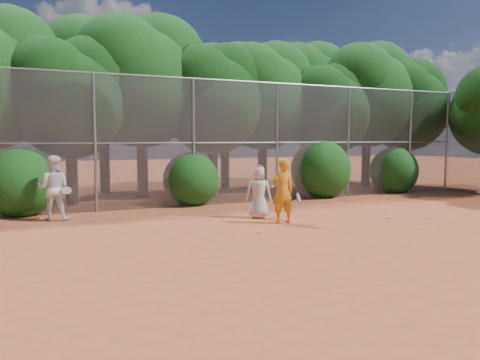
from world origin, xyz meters
name	(u,v)px	position (x,y,z in m)	size (l,w,h in m)	color
ground	(332,239)	(0.00, 0.00, 0.00)	(80.00, 80.00, 0.00)	#AD4A27
fence_back	(220,141)	(-0.12, 6.00, 2.05)	(20.05, 0.09, 4.03)	gray
tree_2	(71,93)	(-4.45, 7.83, 3.58)	(3.99, 3.47, 5.47)	black
tree_3	(142,75)	(-1.94, 8.84, 4.40)	(4.89, 4.26, 6.70)	black
tree_4	(213,94)	(0.55, 8.24, 3.76)	(4.19, 3.64, 5.73)	black
tree_5	(264,91)	(3.06, 9.04, 4.05)	(4.51, 3.92, 6.17)	black
tree_6	(329,106)	(5.55, 8.03, 3.47)	(3.86, 3.36, 5.29)	black
tree_7	(368,90)	(8.06, 8.64, 4.28)	(4.77, 4.14, 6.53)	black
tree_8	(407,102)	(10.05, 8.34, 3.82)	(4.25, 3.70, 5.82)	black
tree_10	(104,75)	(-2.93, 11.05, 4.63)	(5.15, 4.48, 7.06)	black
tree_11	(226,91)	(2.06, 10.64, 4.16)	(4.64, 4.03, 6.35)	black
tree_12	(307,89)	(6.56, 11.24, 4.51)	(5.02, 4.37, 6.88)	black
bush_0	(20,179)	(-6.00, 6.30, 1.00)	(2.00, 2.00, 2.00)	#104112
bush_1	(191,177)	(-1.00, 6.30, 0.90)	(1.80, 1.80, 1.80)	#104112
bush_2	(321,167)	(4.00, 6.30, 1.10)	(2.20, 2.20, 2.20)	#104112
bush_3	(394,168)	(7.50, 6.30, 0.95)	(1.90, 1.90, 1.90)	#104112
player_yellow	(283,191)	(-0.02, 2.08, 0.82)	(0.82, 0.56, 1.63)	orange
player_teen	(259,192)	(-0.18, 3.07, 0.71)	(0.82, 0.72, 1.43)	silver
player_white	(53,188)	(-5.21, 5.00, 0.85)	(0.97, 0.85, 1.69)	white
ball_0	(430,219)	(3.76, 0.90, 0.03)	(0.07, 0.07, 0.07)	yellow
ball_1	(370,209)	(3.45, 2.89, 0.03)	(0.07, 0.07, 0.07)	yellow
ball_2	(421,228)	(2.51, 0.00, 0.03)	(0.07, 0.07, 0.07)	yellow
ball_3	(389,218)	(2.88, 1.46, 0.03)	(0.07, 0.07, 0.07)	yellow
ball_4	(258,232)	(-1.13, 1.23, 0.03)	(0.07, 0.07, 0.07)	yellow
ball_5	(366,210)	(3.20, 2.76, 0.03)	(0.07, 0.07, 0.07)	yellow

